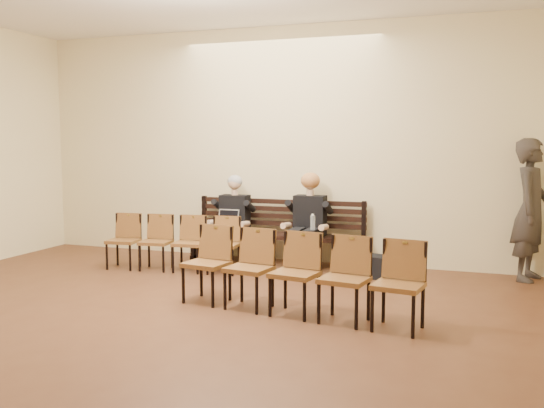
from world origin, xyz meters
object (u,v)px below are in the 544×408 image
at_px(laptop, 225,226).
at_px(passerby, 531,199).
at_px(chair_row_front, 172,243).
at_px(seated_man, 232,221).
at_px(bench, 276,249).
at_px(chair_row_back, 295,274).
at_px(water_bottle, 313,231).
at_px(bag, 378,267).
at_px(seated_woman, 308,223).

xyz_separation_m(laptop, passerby, (4.12, 0.42, 0.49)).
distance_m(laptop, chair_row_front, 0.83).
bearing_deg(seated_man, bench, 10.54).
bearing_deg(chair_row_back, bench, 121.73).
bearing_deg(water_bottle, laptop, 179.07).
xyz_separation_m(water_bottle, chair_row_front, (-1.86, -0.59, -0.17)).
height_order(bench, passerby, passerby).
height_order(bag, passerby, passerby).
relative_size(seated_woman, bag, 3.17).
relative_size(seated_woman, laptop, 3.99).
bearing_deg(chair_row_back, chair_row_front, 154.81).
bearing_deg(passerby, laptop, 111.79).
bearing_deg(water_bottle, chair_row_front, -162.54).
relative_size(seated_man, water_bottle, 5.59).
distance_m(laptop, water_bottle, 1.33).
relative_size(water_bottle, bag, 0.56).
height_order(laptop, bag, laptop).
bearing_deg(chair_row_front, seated_man, 48.63).
bearing_deg(chair_row_front, seated_woman, 18.47).
bearing_deg(chair_row_back, bag, 83.35).
relative_size(seated_man, chair_row_back, 0.47).
height_order(laptop, chair_row_back, chair_row_back).
xyz_separation_m(passerby, chair_row_front, (-4.66, -1.03, -0.67)).
bearing_deg(seated_man, seated_woman, 0.00).
height_order(bench, seated_woman, seated_woman).
relative_size(water_bottle, chair_row_front, 0.12).
bearing_deg(seated_woman, bag, -16.80).
distance_m(bench, laptop, 0.82).
height_order(bench, seated_man, seated_man).
distance_m(seated_man, chair_row_back, 2.87).
height_order(seated_man, seated_woman, seated_woman).
distance_m(bag, passerby, 2.14).
bearing_deg(bench, chair_row_back, -66.72).
distance_m(seated_man, laptop, 0.22).
relative_size(laptop, passerby, 0.15).
bearing_deg(bag, passerby, 16.14).
xyz_separation_m(seated_woman, laptop, (-1.20, -0.20, -0.07)).
relative_size(laptop, bag, 0.79).
height_order(seated_man, chair_row_front, seated_man).
relative_size(seated_woman, chair_row_front, 0.67).
height_order(seated_man, passerby, passerby).
height_order(bench, chair_row_back, chair_row_back).
xyz_separation_m(seated_man, laptop, (-0.03, -0.20, -0.06)).
bearing_deg(seated_woman, chair_row_back, -77.29).
xyz_separation_m(bag, chair_row_front, (-2.79, -0.49, 0.24)).
bearing_deg(bench, seated_woman, -12.88).
bearing_deg(chair_row_back, water_bottle, 109.06).
bearing_deg(seated_woman, bench, 167.12).
distance_m(passerby, chair_row_back, 3.55).
bearing_deg(seated_man, chair_row_back, -53.81).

